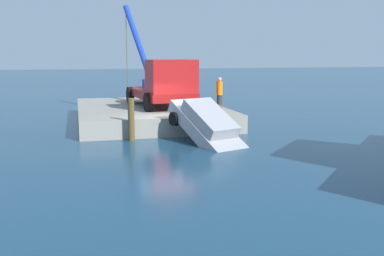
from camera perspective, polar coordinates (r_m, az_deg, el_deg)
name	(u,v)px	position (r m, az deg, el deg)	size (l,w,h in m)	color
ground	(166,136)	(21.72, -3.31, -1.05)	(200.00, 200.00, 0.00)	navy
dock	(149,113)	(26.62, -5.44, 1.84)	(10.94, 8.08, 0.91)	gray
crane_truck	(163,84)	(25.42, -3.65, 5.60)	(9.06, 3.37, 6.24)	maroon
dock_worker	(219,93)	(25.01, 3.48, 4.46)	(0.34, 0.34, 1.73)	#2D2D2D
salvaged_car	(209,128)	(19.79, 2.22, 0.00)	(4.50, 3.12, 2.81)	#99999E
piling_near	(131,120)	(20.58, -7.68, 1.05)	(0.29, 0.29, 1.94)	brown
piling_mid	(218,121)	(21.56, 3.33, 0.90)	(0.36, 0.36, 1.50)	brown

